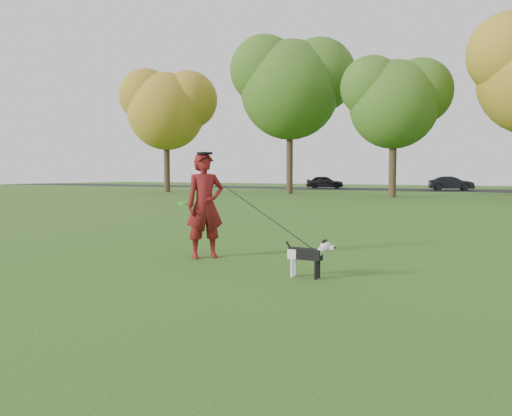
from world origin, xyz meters
The scene contains 8 objects.
ground centered at (0.00, 0.00, 0.00)m, with size 120.00×120.00×0.00m, color #285116.
road centered at (0.00, 40.00, 0.01)m, with size 120.00×7.00×0.02m, color black.
man centered at (-1.21, 0.56, 0.95)m, with size 0.69×0.45×1.89m, color #61140D.
dog centered at (1.11, -0.14, 0.36)m, with size 0.78×0.16×0.60m.
car_left centered at (-14.22, 40.00, 0.65)m, with size 1.48×3.67×1.25m, color black.
car_mid centered at (-2.41, 40.00, 0.64)m, with size 1.30×3.73×1.23m, color black.
man_held_items centered at (0.22, 0.18, 0.86)m, with size 2.93×0.84×1.50m.
tree_row centered at (-1.43, 26.07, 7.41)m, with size 51.74×8.86×12.01m.
Camera 1 is at (3.93, -6.80, 1.53)m, focal length 35.00 mm.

